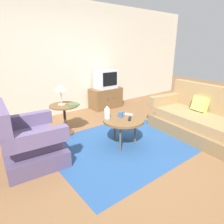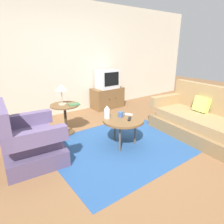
# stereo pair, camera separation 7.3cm
# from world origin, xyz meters

# --- Properties ---
(ground_plane) EXTENTS (16.00, 16.00, 0.00)m
(ground_plane) POSITION_xyz_m (0.00, 0.00, 0.00)
(ground_plane) COLOR brown
(back_wall) EXTENTS (9.00, 0.12, 2.70)m
(back_wall) POSITION_xyz_m (0.00, 2.38, 1.35)
(back_wall) COLOR #BCB29E
(back_wall) RESTS_ON ground
(area_rug) EXTENTS (2.43, 1.96, 0.00)m
(area_rug) POSITION_xyz_m (0.02, 0.08, 0.00)
(area_rug) COLOR navy
(area_rug) RESTS_ON ground
(armchair) EXTENTS (0.89, 0.99, 0.92)m
(armchair) POSITION_xyz_m (-1.42, 0.53, 0.31)
(armchair) COLOR #4B3E5C
(armchair) RESTS_ON ground
(couch) EXTENTS (1.10, 1.95, 0.94)m
(couch) POSITION_xyz_m (1.44, -0.54, 0.30)
(couch) COLOR brown
(couch) RESTS_ON ground
(coffee_table) EXTENTS (0.70, 0.70, 0.48)m
(coffee_table) POSITION_xyz_m (0.02, 0.08, 0.44)
(coffee_table) COLOR brown
(coffee_table) RESTS_ON ground
(side_table) EXTENTS (0.54, 0.54, 0.59)m
(side_table) POSITION_xyz_m (-0.57, 1.12, 0.43)
(side_table) COLOR brown
(side_table) RESTS_ON ground
(tv_stand) EXTENTS (0.87, 0.48, 0.55)m
(tv_stand) POSITION_xyz_m (1.10, 2.05, 0.28)
(tv_stand) COLOR brown
(tv_stand) RESTS_ON ground
(television) EXTENTS (0.57, 0.39, 0.49)m
(television) POSITION_xyz_m (1.10, 2.04, 0.80)
(television) COLOR #B7B7BC
(television) RESTS_ON tv_stand
(table_lamp) EXTENTS (0.22, 0.22, 0.39)m
(table_lamp) POSITION_xyz_m (-0.59, 1.14, 0.90)
(table_lamp) COLOR #9E937A
(table_lamp) RESTS_ON side_table
(vase) EXTENTS (0.09, 0.09, 0.22)m
(vase) POSITION_xyz_m (-0.17, 0.28, 0.59)
(vase) COLOR white
(vase) RESTS_ON coffee_table
(mug) EXTENTS (0.13, 0.08, 0.09)m
(mug) POSITION_xyz_m (0.05, 0.19, 0.53)
(mug) COLOR #335184
(mug) RESTS_ON coffee_table
(tv_remote_dark) EXTENTS (0.16, 0.15, 0.02)m
(tv_remote_dark) POSITION_xyz_m (0.10, 0.01, 0.49)
(tv_remote_dark) COLOR black
(tv_remote_dark) RESTS_ON coffee_table
(tv_remote_silver) EXTENTS (0.11, 0.16, 0.02)m
(tv_remote_silver) POSITION_xyz_m (0.24, 0.19, 0.49)
(tv_remote_silver) COLOR #B2B2B7
(tv_remote_silver) RESTS_ON coffee_table
(book) EXTENTS (0.23, 0.18, 0.02)m
(book) POSITION_xyz_m (-0.43, 0.99, 0.60)
(book) COLOR #3D663D
(book) RESTS_ON side_table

